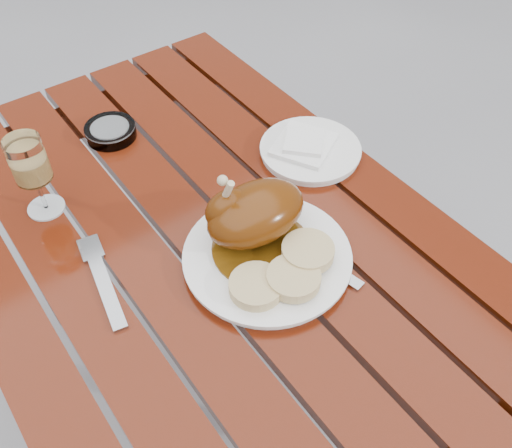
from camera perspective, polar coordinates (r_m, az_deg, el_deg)
The scene contains 11 objects.
ground at distance 1.68m, azimuth -3.76°, elevation -18.06°, with size 60.00×60.00×0.00m, color slate.
table at distance 1.35m, azimuth -4.54°, elevation -11.43°, with size 0.80×1.20×0.75m, color #601A0B.
dinner_plate at distance 0.99m, azimuth 1.12°, elevation -3.37°, with size 0.29×0.29×0.02m, color white.
roast_duck at distance 0.98m, azimuth -0.38°, elevation 1.01°, with size 0.19×0.19×0.13m.
bread_dumplings at distance 0.94m, azimuth 3.04°, elevation -4.76°, with size 0.20×0.12×0.03m.
wine_glass at distance 1.10m, azimuth -21.28°, elevation 4.45°, with size 0.07×0.07×0.16m, color #DCB464.
side_plate at distance 1.20m, azimuth 5.45°, elevation 7.34°, with size 0.21×0.21×0.02m, color white.
napkin at distance 1.19m, azimuth 4.81°, elevation 7.92°, with size 0.12×0.11×0.01m, color white.
ashtray at distance 1.27m, azimuth -14.35°, elevation 8.97°, with size 0.11×0.11×0.03m, color #B2B7BC.
fork at distance 1.00m, azimuth -14.94°, elevation -5.87°, with size 0.02×0.20×0.01m, color gray.
knife at distance 1.01m, azimuth 5.50°, elevation -3.06°, with size 0.02×0.21×0.01m, color gray.
Camera 1 is at (-0.33, -0.62, 1.53)m, focal length 40.00 mm.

